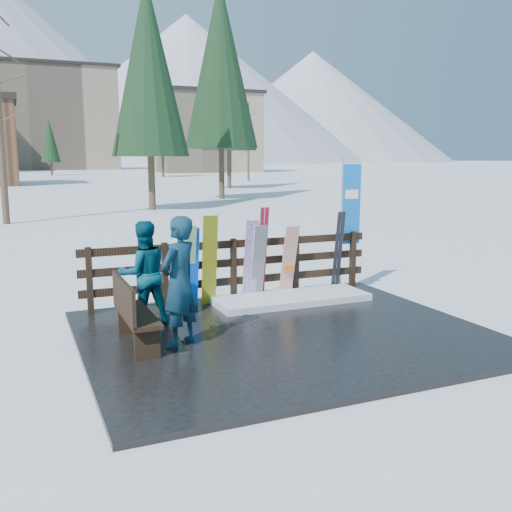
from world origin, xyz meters
name	(u,v)px	position (x,y,z in m)	size (l,w,h in m)	color
ground	(285,337)	(0.00, 0.00, 0.00)	(700.00, 700.00, 0.00)	white
deck	(285,334)	(0.00, 0.00, 0.04)	(6.00, 5.00, 0.08)	black
fence	(234,265)	(0.00, 2.20, 0.74)	(5.60, 0.10, 1.15)	black
snow_patch	(291,299)	(0.91, 1.60, 0.14)	(2.87, 1.00, 0.12)	white
bench	(132,311)	(-2.27, 0.23, 0.60)	(0.41, 1.50, 0.97)	black
snowboard_0	(191,268)	(-0.88, 1.98, 0.79)	(0.27, 0.03, 1.44)	blue
snowboard_1	(187,267)	(-0.97, 1.98, 0.82)	(0.31, 0.03, 1.50)	silver
snowboard_2	(210,261)	(-0.54, 1.98, 0.89)	(0.27, 0.03, 1.64)	#D0D90B
snowboard_3	(251,260)	(0.26, 1.98, 0.84)	(0.27, 0.03, 1.53)	white
snowboard_4	(259,263)	(0.41, 1.98, 0.79)	(0.25, 0.03, 1.44)	black
snowboard_5	(289,261)	(1.04, 1.98, 0.77)	(0.27, 0.03, 1.41)	white
ski_pair_a	(262,253)	(0.52, 2.05, 0.95)	(0.16, 0.26, 1.73)	maroon
ski_pair_b	(338,251)	(2.16, 2.05, 0.88)	(0.17, 0.24, 1.59)	black
rental_flag	(349,209)	(2.51, 2.25, 1.69)	(0.45, 0.04, 2.60)	silver
person_front	(179,282)	(-1.65, 0.00, 1.00)	(0.67, 0.44, 1.84)	#0F414F
person_back	(144,273)	(-1.88, 1.22, 0.91)	(0.81, 0.63, 1.66)	#063F55
resort_buildings	(33,121)	(1.03, 115.41, 9.81)	(73.00, 87.60, 22.60)	tan
trees	(109,120)	(4.74, 46.22, 6.03)	(41.99, 68.57, 13.29)	#382B1E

